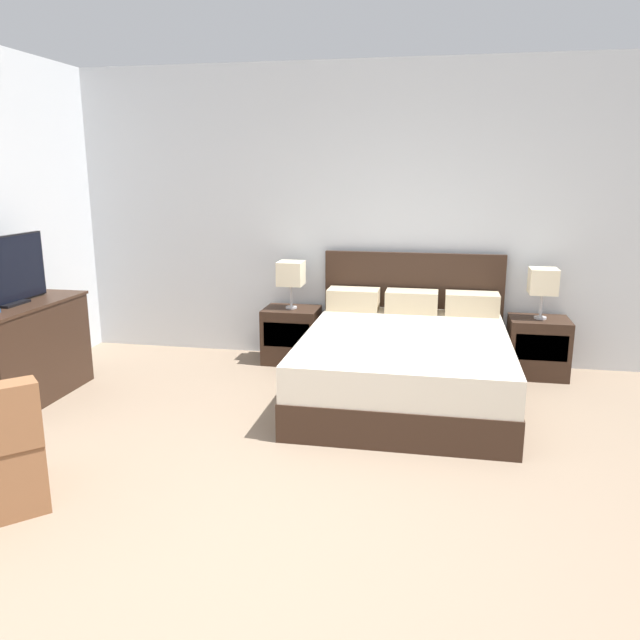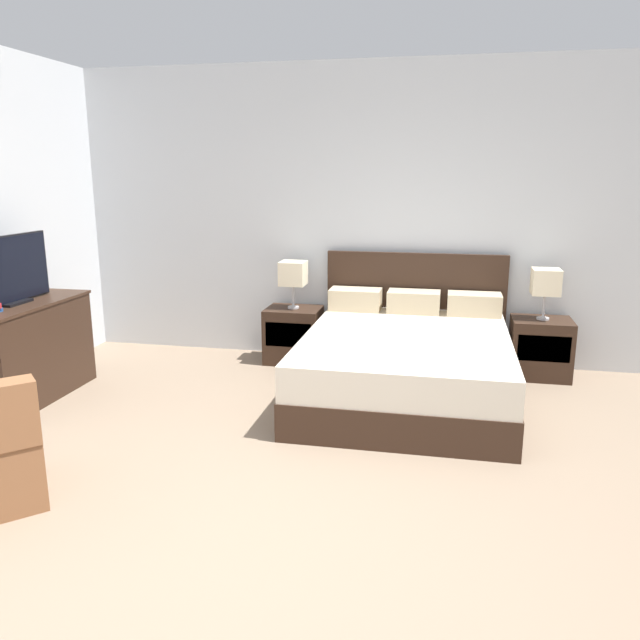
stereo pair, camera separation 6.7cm
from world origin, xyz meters
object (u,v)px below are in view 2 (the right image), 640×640
at_px(bed, 406,362).
at_px(dresser, 23,350).
at_px(nightstand_right, 540,348).
at_px(table_lamp_left, 293,274).
at_px(table_lamp_right, 546,282).
at_px(tv, 9,271).
at_px(nightstand_left, 294,335).

xyz_separation_m(bed, dresser, (-3.07, -0.69, 0.12)).
distance_m(nightstand_right, dresser, 4.47).
xyz_separation_m(table_lamp_left, dresser, (-1.91, -1.45, -0.46)).
xyz_separation_m(bed, table_lamp_right, (1.16, 0.77, 0.57)).
bearing_deg(tv, table_lamp_left, 38.36).
height_order(dresser, tv, tv).
bearing_deg(table_lamp_right, bed, -146.49).
distance_m(nightstand_left, dresser, 2.41).
height_order(table_lamp_left, table_lamp_right, same).
distance_m(nightstand_left, tv, 2.57).
height_order(nightstand_left, table_lamp_left, table_lamp_left).
distance_m(bed, tv, 3.25).
bearing_deg(table_lamp_right, nightstand_right, -90.00).
distance_m(nightstand_left, table_lamp_right, 2.39).
bearing_deg(table_lamp_left, nightstand_right, -0.04).
bearing_deg(table_lamp_left, bed, -33.51).
distance_m(nightstand_left, nightstand_right, 2.31).
relative_size(nightstand_left, nightstand_right, 1.00).
bearing_deg(table_lamp_right, tv, -160.30).
bearing_deg(nightstand_right, table_lamp_left, 179.96).
bearing_deg(table_lamp_right, dresser, -161.02).
distance_m(table_lamp_left, table_lamp_right, 2.31).
height_order(bed, nightstand_right, bed).
height_order(table_lamp_right, tv, tv).
bearing_deg(nightstand_right, bed, -146.54).
bearing_deg(table_lamp_left, table_lamp_right, 0.00).
distance_m(table_lamp_right, dresser, 4.49).
height_order(bed, table_lamp_left, bed).
height_order(bed, dresser, bed).
bearing_deg(nightstand_right, dresser, -161.04).
bearing_deg(table_lamp_right, table_lamp_left, 180.00).
bearing_deg(bed, nightstand_left, 146.54).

